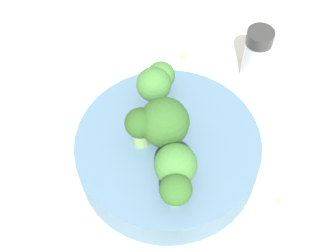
% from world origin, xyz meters
% --- Properties ---
extents(ground_plane, '(3.00, 3.00, 0.00)m').
position_xyz_m(ground_plane, '(0.00, 0.00, 0.00)').
color(ground_plane, silver).
extents(bowl, '(0.22, 0.22, 0.05)m').
position_xyz_m(bowl, '(0.00, 0.00, 0.02)').
color(bowl, slate).
rests_on(bowl, ground_plane).
extents(broccoli_floret_0, '(0.06, 0.06, 0.06)m').
position_xyz_m(broccoli_floret_0, '(0.01, 0.00, 0.08)').
color(broccoli_floret_0, '#84AD66').
rests_on(broccoli_floret_0, bowl).
extents(broccoli_floret_1, '(0.03, 0.03, 0.04)m').
position_xyz_m(broccoli_floret_1, '(0.05, -0.06, 0.07)').
color(broccoli_floret_1, '#84AD66').
rests_on(broccoli_floret_1, bowl).
extents(broccoli_floret_2, '(0.05, 0.05, 0.05)m').
position_xyz_m(broccoli_floret_2, '(-0.03, 0.03, 0.07)').
color(broccoli_floret_2, '#84AD66').
rests_on(broccoli_floret_2, bowl).
extents(broccoli_floret_3, '(0.04, 0.04, 0.06)m').
position_xyz_m(broccoli_floret_3, '(0.05, -0.03, 0.08)').
color(broccoli_floret_3, '#7A9E5B').
rests_on(broccoli_floret_3, bowl).
extents(broccoli_floret_4, '(0.03, 0.03, 0.05)m').
position_xyz_m(broccoli_floret_4, '(-0.05, 0.06, 0.07)').
color(broccoli_floret_4, '#8EB770').
rests_on(broccoli_floret_4, bowl).
extents(broccoli_floret_5, '(0.03, 0.03, 0.05)m').
position_xyz_m(broccoli_floret_5, '(0.02, 0.02, 0.08)').
color(broccoli_floret_5, '#84AD66').
rests_on(broccoli_floret_5, bowl).
extents(pepper_shaker, '(0.04, 0.04, 0.08)m').
position_xyz_m(pepper_shaker, '(-0.01, -0.18, 0.04)').
color(pepper_shaker, '#B2B7BC').
rests_on(pepper_shaker, ground_plane).
extents(almond_crumb_0, '(0.01, 0.01, 0.01)m').
position_xyz_m(almond_crumb_0, '(0.05, -0.13, 0.00)').
color(almond_crumb_0, '#AD7F4C').
rests_on(almond_crumb_0, ground_plane).
extents(almond_crumb_3, '(0.01, 0.01, 0.01)m').
position_xyz_m(almond_crumb_3, '(0.09, -0.15, 0.00)').
color(almond_crumb_3, tan).
rests_on(almond_crumb_3, ground_plane).
extents(almond_crumb_4, '(0.01, 0.01, 0.01)m').
position_xyz_m(almond_crumb_4, '(-0.14, -0.03, 0.00)').
color(almond_crumb_4, tan).
rests_on(almond_crumb_4, ground_plane).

